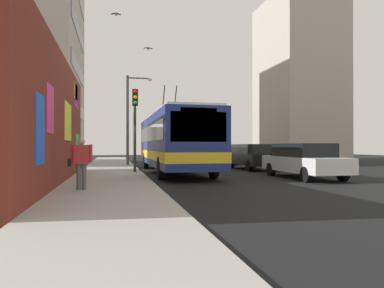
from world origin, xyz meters
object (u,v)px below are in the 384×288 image
(parked_car_silver, at_px, (220,154))
(street_lamp, at_px, (131,113))
(traffic_light, at_px, (135,116))
(pedestrian_near_wall, at_px, (81,160))
(city_bus, at_px, (174,140))
(parked_car_white, at_px, (303,160))
(parked_car_black, at_px, (251,156))

(parked_car_silver, relative_size, street_lamp, 0.73)
(traffic_light, bearing_deg, parked_car_silver, -39.46)
(pedestrian_near_wall, bearing_deg, traffic_light, -16.44)
(city_bus, height_order, parked_car_white, city_bus)
(parked_car_silver, distance_m, pedestrian_near_wall, 18.41)
(parked_car_black, xyz_separation_m, pedestrian_near_wall, (-9.36, 9.39, 0.22))
(parked_car_black, bearing_deg, pedestrian_near_wall, 134.92)
(city_bus, bearing_deg, parked_car_silver, -32.69)
(traffic_light, relative_size, street_lamp, 0.68)
(parked_car_white, distance_m, parked_car_silver, 12.56)
(city_bus, xyz_separation_m, parked_car_white, (-4.46, -5.20, -0.94))
(parked_car_black, bearing_deg, parked_car_silver, -0.00)
(parked_car_white, xyz_separation_m, pedestrian_near_wall, (-3.28, 9.39, 0.22))
(parked_car_white, height_order, pedestrian_near_wall, pedestrian_near_wall)
(street_lamp, bearing_deg, parked_car_white, -144.43)
(parked_car_black, relative_size, pedestrian_near_wall, 3.05)
(pedestrian_near_wall, bearing_deg, parked_car_silver, -30.66)
(pedestrian_near_wall, bearing_deg, city_bus, -28.43)
(traffic_light, bearing_deg, pedestrian_near_wall, 163.56)
(parked_car_white, relative_size, parked_car_silver, 1.07)
(street_lamp, bearing_deg, parked_car_silver, -71.47)
(parked_car_white, distance_m, parked_car_black, 6.08)
(pedestrian_near_wall, height_order, street_lamp, street_lamp)
(city_bus, relative_size, parked_car_silver, 2.51)
(city_bus, xyz_separation_m, parked_car_black, (1.63, -5.20, -0.94))
(parked_car_black, distance_m, street_lamp, 8.79)
(traffic_light, distance_m, street_lamp, 6.54)
(city_bus, bearing_deg, traffic_light, 111.05)
(parked_car_white, height_order, street_lamp, street_lamp)
(parked_car_white, relative_size, street_lamp, 0.79)
(parked_car_black, xyz_separation_m, street_lamp, (4.05, 7.24, 2.89))
(parked_car_white, height_order, parked_car_black, same)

